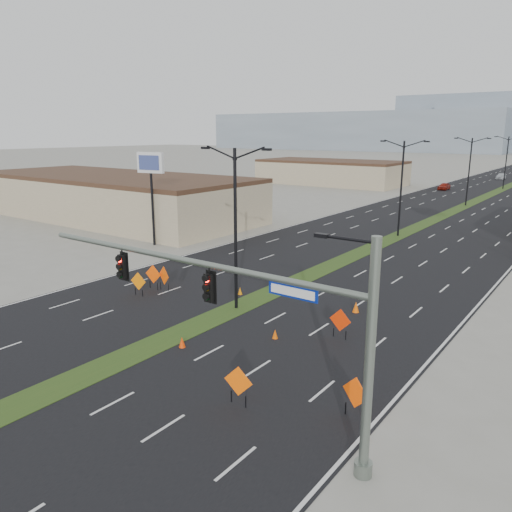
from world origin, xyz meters
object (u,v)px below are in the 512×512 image
Objects in this scene: car_far at (501,176)px; construction_sign_1 at (153,275)px; cone_0 at (182,342)px; streetlight_2 at (469,170)px; pole_sign_west at (151,170)px; construction_sign_0 at (138,282)px; car_left at (444,186)px; cone_1 at (275,334)px; construction_sign_3 at (238,383)px; streetlight_0 at (235,225)px; streetlight_1 at (401,186)px; cone_3 at (240,291)px; cone_2 at (356,307)px; construction_sign_5 at (355,394)px; construction_sign_2 at (164,276)px; construction_sign_4 at (340,321)px; signal_mast at (249,308)px.

car_far is 2.52× the size of construction_sign_1.
car_far reaches higher than cone_0.
pole_sign_west is (-17.89, -46.48, 1.92)m from streetlight_2.
construction_sign_0 is 9.44m from cone_0.
car_left is at bearing -102.35° from car_far.
construction_sign_3 is at bearing -68.39° from cone_1.
streetlight_0 is at bearing 119.82° from construction_sign_3.
cone_0 is (1.40, -6.31, -5.13)m from streetlight_0.
construction_sign_1 is (-7.24, -28.34, -4.37)m from streetlight_1.
cone_3 is at bearing 122.92° from streetlight_0.
cone_2 is at bearing -75.06° from streetlight_1.
construction_sign_3 is at bearing -38.24° from construction_sign_1.
construction_sign_2 is at bearing 176.10° from construction_sign_5.
construction_sign_0 is 0.93× the size of construction_sign_2.
streetlight_0 is 8.25m from cone_0.
construction_sign_5 is at bearing 15.61° from construction_sign_3.
construction_sign_1 is at bearing 169.67° from cone_1.
construction_sign_4 is at bearing -75.25° from streetlight_1.
streetlight_1 reaches higher than pole_sign_west.
construction_sign_5 is at bearing -79.66° from streetlight_2.
signal_mast is 9.22m from cone_0.
car_far is 2.60× the size of construction_sign_3.
cone_3 is (-7.94, -1.52, -0.08)m from cone_2.
streetlight_2 is at bearing 97.05° from cone_2.
car_far is (-4.57, 50.12, -4.77)m from streetlight_2.
construction_sign_5 reaches higher than cone_1.
construction_sign_1 is 1.02× the size of construction_sign_5.
signal_mast is 10.38m from construction_sign_4.
car_left reaches higher than cone_2.
signal_mast is 13.18m from streetlight_0.
construction_sign_1 is 1.05× the size of construction_sign_4.
streetlight_0 reaches higher than construction_sign_3.
construction_sign_3 is at bearing -35.50° from construction_sign_0.
streetlight_1 is 17.13× the size of cone_0.
construction_sign_5 is at bearing -86.29° from car_far.
streetlight_0 is 8.46m from construction_sign_1.
cone_0 is at bearing -88.71° from streetlight_2.
construction_sign_0 is 15.84m from construction_sign_3.
streetlight_2 is 2.24× the size of car_far.
cone_1 is (11.62, -0.55, -0.71)m from construction_sign_0.
streetlight_2 is (-8.56, 66.00, 0.63)m from signal_mast.
streetlight_2 is at bearing 74.05° from construction_sign_0.
car_left is at bearing 97.15° from cone_0.
streetlight_1 is at bearing 98.71° from cone_1.
car_far is at bearing 93.35° from streetlight_1.
signal_mast is 1.80× the size of pole_sign_west.
streetlight_0 is at bearing -90.00° from streetlight_1.
construction_sign_0 is 0.95× the size of construction_sign_5.
pole_sign_west reaches higher than cone_0.
streetlight_1 reaches higher than construction_sign_4.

